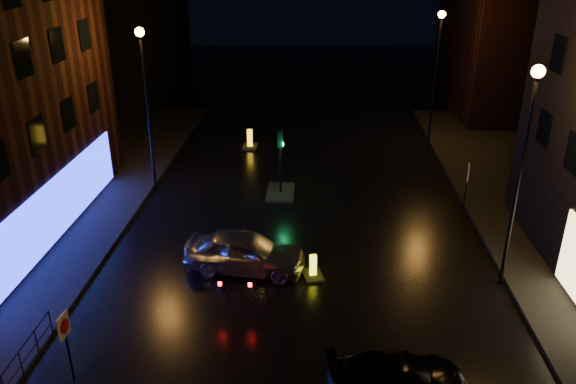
# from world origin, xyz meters

# --- Properties ---
(building_far_left) EXTENTS (8.00, 16.00, 14.00)m
(building_far_left) POSITION_xyz_m (-16.00, 35.00, 7.00)
(building_far_left) COLOR black
(building_far_left) RESTS_ON ground
(building_far_right) EXTENTS (8.00, 14.00, 12.00)m
(building_far_right) POSITION_xyz_m (15.00, 32.00, 6.00)
(building_far_right) COLOR black
(building_far_right) RESTS_ON ground
(street_lamp_lfar) EXTENTS (0.44, 0.44, 8.37)m
(street_lamp_lfar) POSITION_xyz_m (-7.80, 14.00, 5.56)
(street_lamp_lfar) COLOR black
(street_lamp_lfar) RESTS_ON ground
(street_lamp_rnear) EXTENTS (0.44, 0.44, 8.37)m
(street_lamp_rnear) POSITION_xyz_m (7.80, 6.00, 5.56)
(street_lamp_rnear) COLOR black
(street_lamp_rnear) RESTS_ON ground
(street_lamp_rfar) EXTENTS (0.44, 0.44, 8.37)m
(street_lamp_rfar) POSITION_xyz_m (7.80, 22.00, 5.56)
(street_lamp_rfar) COLOR black
(street_lamp_rfar) RESTS_ON ground
(traffic_signal) EXTENTS (1.40, 2.40, 3.45)m
(traffic_signal) POSITION_xyz_m (-1.20, 14.00, 0.50)
(traffic_signal) COLOR black
(traffic_signal) RESTS_ON ground
(guard_railing) EXTENTS (0.05, 6.04, 1.00)m
(guard_railing) POSITION_xyz_m (-8.00, -1.00, 0.74)
(guard_railing) COLOR black
(guard_railing) RESTS_ON ground
(silver_hatchback) EXTENTS (4.97, 2.51, 1.62)m
(silver_hatchback) POSITION_xyz_m (-2.09, 6.48, 0.81)
(silver_hatchback) COLOR #ADB0B6
(silver_hatchback) RESTS_ON ground
(dark_sedan) EXTENTS (4.22, 2.13, 1.18)m
(dark_sedan) POSITION_xyz_m (3.12, 0.03, 0.59)
(dark_sedan) COLOR black
(dark_sedan) RESTS_ON ground
(bollard_near) EXTENTS (0.97, 1.23, 0.95)m
(bollard_near) POSITION_xyz_m (0.60, 6.11, 0.21)
(bollard_near) COLOR black
(bollard_near) RESTS_ON ground
(bollard_far) EXTENTS (0.94, 1.39, 1.20)m
(bollard_far) POSITION_xyz_m (-3.62, 21.07, 0.26)
(bollard_far) COLOR black
(bollard_far) RESTS_ON ground
(road_sign_left) EXTENTS (0.11, 0.56, 2.31)m
(road_sign_left) POSITION_xyz_m (-6.50, 0.06, 1.73)
(road_sign_left) COLOR black
(road_sign_left) RESTS_ON ground
(road_sign_right) EXTENTS (0.17, 0.57, 2.34)m
(road_sign_right) POSITION_xyz_m (7.90, 12.59, 1.76)
(road_sign_right) COLOR black
(road_sign_right) RESTS_ON ground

